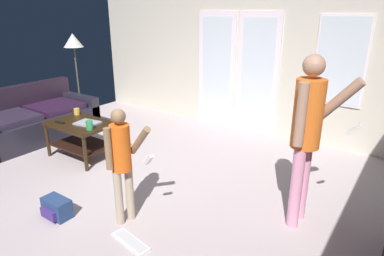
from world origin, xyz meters
TOP-DOWN VIEW (x-y plane):
  - ground_plane at (0.00, 0.00)m, footprint 6.37×5.51m
  - wall_back_with_doors at (0.03, 2.72)m, footprint 6.37×0.09m
  - leather_couch at (-2.56, 0.28)m, footprint 0.98×1.97m
  - coffee_table at (-1.25, 0.27)m, footprint 0.91×0.63m
  - person_adult at (1.84, 0.48)m, footprint 0.57×0.45m
  - person_child at (0.42, -0.51)m, footprint 0.45×0.32m
  - floor_lamp at (-2.91, 1.51)m, footprint 0.36×0.36m
  - backpack at (-0.23, -0.87)m, footprint 0.31×0.21m
  - loose_keyboard at (0.69, -0.73)m, footprint 0.46×0.20m
  - laptop_closed at (-1.12, 0.30)m, footprint 0.35×0.30m
  - cup_near_edge at (-0.91, 0.16)m, footprint 0.09×0.09m
  - cup_by_laptop at (-1.61, 0.49)m, footprint 0.08×0.08m
  - tv_remote_black at (-1.48, 0.10)m, footprint 0.17×0.06m

SIDE VIEW (x-z plane):
  - ground_plane at x=0.00m, z-range -0.02..0.00m
  - loose_keyboard at x=0.69m, z-range 0.00..0.02m
  - backpack at x=-0.23m, z-range 0.00..0.20m
  - leather_couch at x=-2.56m, z-range -0.13..0.70m
  - coffee_table at x=-1.25m, z-range 0.12..0.64m
  - tv_remote_black at x=-1.48m, z-range 0.52..0.54m
  - laptop_closed at x=-1.12m, z-range 0.52..0.54m
  - cup_by_laptop at x=-1.61m, z-range 0.52..0.62m
  - cup_near_edge at x=-0.91m, z-range 0.52..0.65m
  - person_child at x=0.42m, z-range 0.12..1.31m
  - person_adult at x=1.84m, z-range 0.17..1.85m
  - wall_back_with_doors at x=0.03m, z-range -0.04..2.54m
  - floor_lamp at x=-2.91m, z-range 0.60..2.20m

